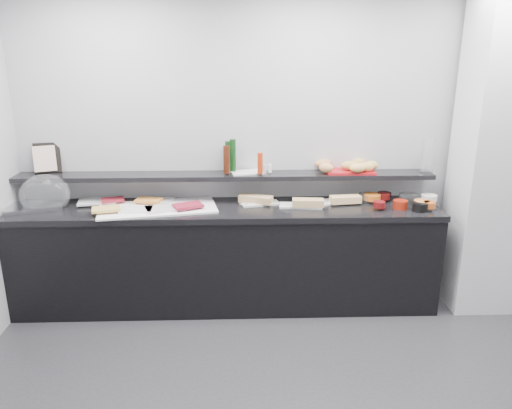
{
  "coord_description": "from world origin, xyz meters",
  "views": [
    {
      "loc": [
        -0.57,
        -2.33,
        2.19
      ],
      "look_at": [
        -0.45,
        1.45,
        1.0
      ],
      "focal_mm": 35.0,
      "sensor_mm": 36.0,
      "label": 1
    }
  ],
  "objects_px": {
    "carafe": "(428,156)",
    "sandwich_plate_mid": "(301,206)",
    "framed_print": "(47,158)",
    "cloche_base": "(36,207)",
    "bread_tray": "(349,170)",
    "condiment_tray": "(248,172)"
  },
  "relations": [
    {
      "from": "carafe",
      "to": "sandwich_plate_mid",
      "type": "bearing_deg",
      "value": -172.89
    },
    {
      "from": "framed_print",
      "to": "carafe",
      "type": "distance_m",
      "value": 3.29
    },
    {
      "from": "cloche_base",
      "to": "carafe",
      "type": "height_order",
      "value": "carafe"
    },
    {
      "from": "framed_print",
      "to": "carafe",
      "type": "xyz_separation_m",
      "value": [
        3.29,
        -0.13,
        0.02
      ]
    },
    {
      "from": "framed_print",
      "to": "bread_tray",
      "type": "bearing_deg",
      "value": -13.38
    },
    {
      "from": "carafe",
      "to": "bread_tray",
      "type": "bearing_deg",
      "value": 173.26
    },
    {
      "from": "sandwich_plate_mid",
      "to": "framed_print",
      "type": "relative_size",
      "value": 1.38
    },
    {
      "from": "framed_print",
      "to": "condiment_tray",
      "type": "xyz_separation_m",
      "value": [
        1.73,
        -0.07,
        -0.12
      ]
    },
    {
      "from": "sandwich_plate_mid",
      "to": "cloche_base",
      "type": "bearing_deg",
      "value": -173.72
    },
    {
      "from": "cloche_base",
      "to": "condiment_tray",
      "type": "relative_size",
      "value": 1.59
    },
    {
      "from": "sandwich_plate_mid",
      "to": "bread_tray",
      "type": "bearing_deg",
      "value": 31.77
    },
    {
      "from": "condiment_tray",
      "to": "bread_tray",
      "type": "height_order",
      "value": "bread_tray"
    },
    {
      "from": "cloche_base",
      "to": "framed_print",
      "type": "relative_size",
      "value": 1.73
    },
    {
      "from": "cloche_base",
      "to": "condiment_tray",
      "type": "xyz_separation_m",
      "value": [
        1.78,
        0.2,
        0.24
      ]
    },
    {
      "from": "framed_print",
      "to": "carafe",
      "type": "bearing_deg",
      "value": -14.49
    },
    {
      "from": "cloche_base",
      "to": "bread_tray",
      "type": "height_order",
      "value": "bread_tray"
    },
    {
      "from": "framed_print",
      "to": "condiment_tray",
      "type": "bearing_deg",
      "value": -14.65
    },
    {
      "from": "sandwich_plate_mid",
      "to": "framed_print",
      "type": "height_order",
      "value": "framed_print"
    },
    {
      "from": "condiment_tray",
      "to": "carafe",
      "type": "xyz_separation_m",
      "value": [
        1.55,
        -0.06,
        0.14
      ]
    },
    {
      "from": "framed_print",
      "to": "carafe",
      "type": "height_order",
      "value": "carafe"
    },
    {
      "from": "sandwich_plate_mid",
      "to": "carafe",
      "type": "bearing_deg",
      "value": 13.33
    },
    {
      "from": "framed_print",
      "to": "carafe",
      "type": "relative_size",
      "value": 0.87
    }
  ]
}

